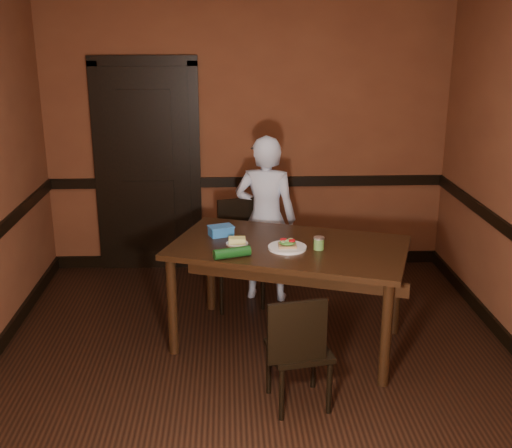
{
  "coord_description": "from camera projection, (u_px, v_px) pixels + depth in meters",
  "views": [
    {
      "loc": [
        -0.2,
        -4.09,
        2.47
      ],
      "look_at": [
        0.0,
        0.35,
        1.05
      ],
      "focal_mm": 45.0,
      "sensor_mm": 36.0,
      "label": 1
    }
  ],
  "objects": [
    {
      "name": "baseboard_back",
      "position": [
        248.0,
        259.0,
        6.76
      ],
      "size": [
        4.0,
        0.03,
        0.12
      ],
      "primitive_type": "cube",
      "color": "black",
      "rests_on": "ground"
    },
    {
      "name": "sauce_jar",
      "position": [
        319.0,
        243.0,
        4.79
      ],
      "size": [
        0.08,
        0.08,
        0.1
      ],
      "rotation": [
        0.0,
        0.0,
        -0.37
      ],
      "color": "#52843A",
      "rests_on": "dining_table"
    },
    {
      "name": "wrapped_veg",
      "position": [
        232.0,
        253.0,
        4.62
      ],
      "size": [
        0.28,
        0.16,
        0.08
      ],
      "primitive_type": "cylinder",
      "rotation": [
        0.0,
        1.57,
        0.33
      ],
      "color": "#103B13",
      "rests_on": "dining_table"
    },
    {
      "name": "chair_near",
      "position": [
        299.0,
        348.0,
        4.21
      ],
      "size": [
        0.45,
        0.45,
        0.82
      ],
      "primitive_type": null,
      "rotation": [
        0.0,
        0.0,
        3.34
      ],
      "color": "black",
      "rests_on": "floor"
    },
    {
      "name": "door",
      "position": [
        148.0,
        165.0,
        6.39
      ],
      "size": [
        1.05,
        0.07,
        2.2
      ],
      "color": "black",
      "rests_on": "ground"
    },
    {
      "name": "floor",
      "position": [
        258.0,
        376.0,
        4.65
      ],
      "size": [
        4.0,
        4.5,
        0.01
      ],
      "primitive_type": "cube",
      "color": "black",
      "rests_on": "ground"
    },
    {
      "name": "wall_back",
      "position": [
        247.0,
        138.0,
        6.38
      ],
      "size": [
        4.0,
        0.02,
        2.7
      ],
      "primitive_type": "cube",
      "color": "brown",
      "rests_on": "ground"
    },
    {
      "name": "dado_back",
      "position": [
        248.0,
        182.0,
        6.51
      ],
      "size": [
        4.0,
        0.03,
        0.1
      ],
      "primitive_type": "cube",
      "color": "black",
      "rests_on": "ground"
    },
    {
      "name": "wall_front",
      "position": [
        291.0,
        377.0,
        2.1
      ],
      "size": [
        4.0,
        0.02,
        2.7
      ],
      "primitive_type": "cube",
      "color": "brown",
      "rests_on": "ground"
    },
    {
      "name": "person",
      "position": [
        266.0,
        219.0,
        5.76
      ],
      "size": [
        0.62,
        0.48,
        1.52
      ],
      "primitive_type": "imported",
      "rotation": [
        0.0,
        0.0,
        2.92
      ],
      "color": "silver",
      "rests_on": "floor"
    },
    {
      "name": "cheese_saucer",
      "position": [
        237.0,
        242.0,
        4.91
      ],
      "size": [
        0.17,
        0.17,
        0.05
      ],
      "rotation": [
        0.0,
        0.0,
        -0.02
      ],
      "color": "silver",
      "rests_on": "dining_table"
    },
    {
      "name": "food_tub",
      "position": [
        221.0,
        231.0,
        5.1
      ],
      "size": [
        0.22,
        0.19,
        0.08
      ],
      "rotation": [
        0.0,
        0.0,
        0.36
      ],
      "color": "blue",
      "rests_on": "dining_table"
    },
    {
      "name": "dining_table",
      "position": [
        288.0,
        295.0,
        5.02
      ],
      "size": [
        1.99,
        1.52,
        0.83
      ],
      "primitive_type": "cube",
      "rotation": [
        0.0,
        0.0,
        -0.34
      ],
      "color": "black",
      "rests_on": "floor"
    },
    {
      "name": "sandwich_plate",
      "position": [
        287.0,
        246.0,
        4.81
      ],
      "size": [
        0.29,
        0.29,
        0.07
      ],
      "rotation": [
        0.0,
        0.0,
        -0.19
      ],
      "color": "silver",
      "rests_on": "dining_table"
    },
    {
      "name": "chair_far",
      "position": [
        236.0,
        255.0,
        5.72
      ],
      "size": [
        0.53,
        0.53,
        0.94
      ],
      "primitive_type": null,
      "rotation": [
        0.0,
        0.0,
        0.25
      ],
      "color": "black",
      "rests_on": "floor"
    }
  ]
}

